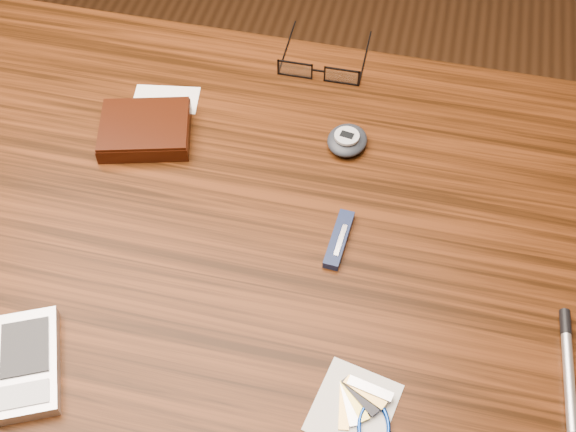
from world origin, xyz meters
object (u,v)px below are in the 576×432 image
at_px(wallet_and_card, 145,129).
at_px(pocket_knife, 339,239).
at_px(desk, 239,266).
at_px(silver_pen, 568,359).
at_px(eyeglasses, 319,70).
at_px(pda_phone, 27,364).
at_px(pedometer, 347,140).
at_px(notepad_keys, 364,415).

distance_m(wallet_and_card, pocket_knife, 0.31).
distance_m(desk, silver_pen, 0.42).
distance_m(eyeglasses, pda_phone, 0.56).
distance_m(desk, pocket_knife, 0.17).
bearing_deg(eyeglasses, wallet_and_card, -140.50).
bearing_deg(silver_pen, pedometer, 137.96).
bearing_deg(pocket_knife, desk, 178.43).
xyz_separation_m(eyeglasses, pda_phone, (-0.21, -0.52, -0.00)).
height_order(pedometer, silver_pen, pedometer).
height_order(wallet_and_card, silver_pen, wallet_and_card).
height_order(desk, silver_pen, silver_pen).
bearing_deg(pda_phone, desk, 56.01).
distance_m(pedometer, silver_pen, 0.38).
xyz_separation_m(eyeglasses, silver_pen, (0.35, -0.38, -0.01)).
bearing_deg(desk, pda_phone, -123.99).
xyz_separation_m(desk, pocket_knife, (0.13, -0.00, 0.11)).
height_order(desk, wallet_and_card, wallet_and_card).
xyz_separation_m(pda_phone, silver_pen, (0.56, 0.13, -0.00)).
bearing_deg(wallet_and_card, desk, -35.77).
bearing_deg(notepad_keys, wallet_and_card, 137.21).
height_order(eyeglasses, pocket_knife, eyeglasses).
bearing_deg(silver_pen, desk, 165.42).
bearing_deg(silver_pen, pda_phone, -166.34).
bearing_deg(desk, wallet_and_card, 144.23).
relative_size(eyeglasses, pda_phone, 0.91).
relative_size(pda_phone, pedometer, 2.03).
bearing_deg(pda_phone, silver_pen, 13.66).
bearing_deg(desk, pocket_knife, -1.57).
xyz_separation_m(desk, notepad_keys, (0.19, -0.21, 0.11)).
distance_m(pda_phone, pocket_knife, 0.37).
bearing_deg(pocket_knife, notepad_keys, -72.73).
bearing_deg(notepad_keys, eyeglasses, 106.63).
bearing_deg(pedometer, pda_phone, -124.82).
xyz_separation_m(pda_phone, notepad_keys, (0.35, 0.03, -0.01)).
bearing_deg(pda_phone, wallet_and_card, 88.93).
bearing_deg(desk, notepad_keys, -47.41).
xyz_separation_m(notepad_keys, pocket_knife, (-0.06, 0.21, 0.00)).
distance_m(eyeglasses, silver_pen, 0.51).
height_order(pocket_knife, silver_pen, same).
bearing_deg(pocket_knife, pda_phone, -141.10).
bearing_deg(pedometer, eyeglasses, 116.81).
relative_size(pocket_knife, silver_pen, 0.59).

